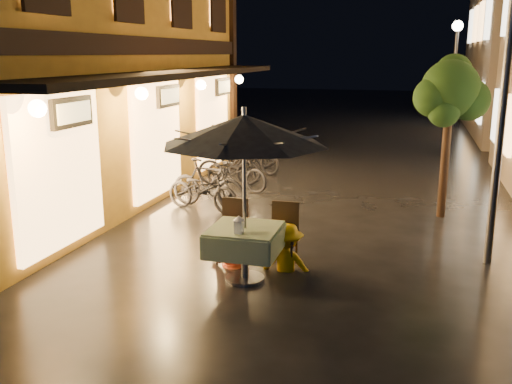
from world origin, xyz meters
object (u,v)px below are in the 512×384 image
(person_orange, at_px, (231,219))
(person_yellow, at_px, (287,225))
(table_lantern, at_px, (239,223))
(bicycle_0, at_px, (203,190))
(streetlamp_near, at_px, (507,70))
(patio_umbrella, at_px, (244,130))
(cafe_table, at_px, (245,240))

(person_orange, xyz_separation_m, person_yellow, (0.86, 0.01, -0.02))
(table_lantern, bearing_deg, person_orange, 114.26)
(person_orange, relative_size, person_yellow, 1.03)
(person_orange, distance_m, bicycle_0, 3.13)
(table_lantern, height_order, person_orange, person_orange)
(person_orange, xyz_separation_m, bicycle_0, (-1.50, 2.74, -0.27))
(streetlamp_near, xyz_separation_m, patio_umbrella, (-3.43, -1.65, -0.77))
(streetlamp_near, distance_m, cafe_table, 4.46)
(cafe_table, xyz_separation_m, bicycle_0, (-1.88, 3.31, -0.15))
(person_orange, bearing_deg, streetlamp_near, -164.68)
(streetlamp_near, relative_size, person_yellow, 3.09)
(cafe_table, relative_size, person_orange, 0.70)
(patio_umbrella, bearing_deg, bicycle_0, 119.59)
(cafe_table, bearing_deg, table_lantern, -90.00)
(streetlamp_near, height_order, cafe_table, streetlamp_near)
(patio_umbrella, distance_m, bicycle_0, 4.17)
(streetlamp_near, bearing_deg, cafe_table, -154.26)
(streetlamp_near, distance_m, patio_umbrella, 3.88)
(streetlamp_near, relative_size, patio_umbrella, 1.72)
(streetlamp_near, distance_m, table_lantern, 4.41)
(patio_umbrella, relative_size, bicycle_0, 1.47)
(patio_umbrella, relative_size, person_yellow, 1.80)
(table_lantern, xyz_separation_m, person_orange, (-0.38, 0.84, -0.21))
(cafe_table, bearing_deg, bicycle_0, 119.59)
(streetlamp_near, relative_size, bicycle_0, 2.53)
(cafe_table, height_order, bicycle_0, bicycle_0)
(table_lantern, xyz_separation_m, bicycle_0, (-1.88, 3.58, -0.48))
(cafe_table, relative_size, bicycle_0, 0.59)
(streetlamp_near, bearing_deg, table_lantern, -150.70)
(streetlamp_near, bearing_deg, person_yellow, -159.88)
(streetlamp_near, height_order, person_yellow, streetlamp_near)
(table_lantern, bearing_deg, streetlamp_near, 29.30)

